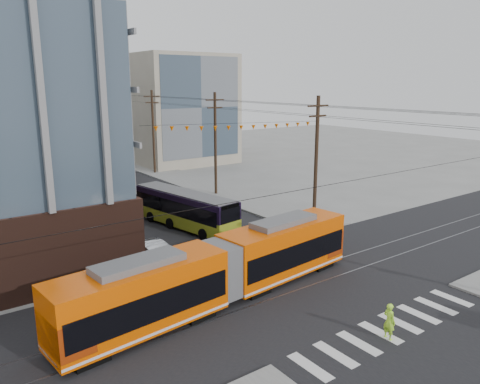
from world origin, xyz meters
The scene contains 11 objects.
ground centered at (0.00, 0.00, 0.00)m, with size 160.00×160.00×0.00m, color slate.
bg_bldg_ne_near centered at (16.00, 48.00, 8.00)m, with size 14.00×14.00×16.00m, color gray.
bg_bldg_ne_far centered at (18.00, 68.00, 7.00)m, with size 16.00×16.00×14.00m, color #8C99A5.
utility_pole_far centered at (8.50, 56.00, 5.50)m, with size 0.30×0.30×11.00m, color black.
streetcar centered at (-5.24, 4.48, 1.85)m, with size 19.18×2.70×3.70m, color #DA4B00, non-canonical shape.
city_bus centered at (-0.03, 17.83, 1.57)m, with size 2.40×11.08×3.14m, color black, non-canonical shape.
parked_car_silver centered at (-6.00, 12.66, 0.77)m, with size 1.62×4.65×1.53m, color #B7BBC1.
parked_car_white centered at (-5.05, 19.36, 0.76)m, with size 2.13×5.23×1.52m, color #B9ABAE.
parked_car_grey centered at (-5.77, 23.34, 0.68)m, with size 2.26×4.89×1.36m, color #606060.
pedestrian centered at (-0.93, -3.54, 0.92)m, with size 0.67×0.44×1.83m, color #B1FB32.
jersey_barrier centered at (8.30, 11.83, 0.39)m, with size 0.87×3.85×0.77m, color slate.
Camera 1 is at (-18.66, -15.74, 12.08)m, focal length 35.00 mm.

